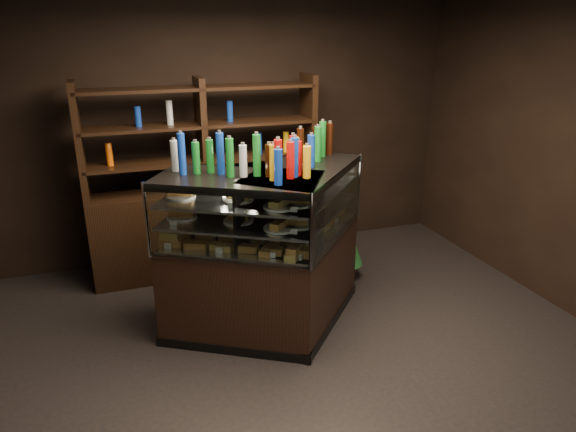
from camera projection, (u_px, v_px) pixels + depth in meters
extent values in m
plane|color=black|center=(316.00, 374.00, 3.83)|extent=(5.00, 5.00, 0.00)
cube|color=black|center=(232.00, 120.00, 5.54)|extent=(5.00, 0.02, 3.00)
cube|color=black|center=(302.00, 276.00, 4.45)|extent=(1.28, 1.33, 0.81)
cube|color=black|center=(301.00, 313.00, 4.58)|extent=(1.32, 1.37, 0.08)
cube|color=black|center=(303.00, 171.00, 4.13)|extent=(1.28, 1.33, 0.06)
cube|color=silver|center=(302.00, 232.00, 4.31)|extent=(1.22, 1.26, 0.02)
cube|color=silver|center=(302.00, 211.00, 4.25)|extent=(1.22, 1.26, 0.02)
cube|color=silver|center=(302.00, 191.00, 4.19)|extent=(1.22, 1.26, 0.02)
cube|color=white|center=(339.00, 206.00, 4.10)|extent=(0.83, 0.93, 0.57)
cylinder|color=silver|center=(359.00, 186.00, 4.64)|extent=(0.03, 0.03, 0.59)
cylinder|color=silver|center=(311.00, 233.00, 3.57)|extent=(0.03, 0.03, 0.59)
cube|color=black|center=(241.00, 291.00, 4.20)|extent=(1.38, 1.16, 0.81)
cube|color=black|center=(243.00, 329.00, 4.33)|extent=(1.42, 1.19, 0.08)
cube|color=black|center=(237.00, 180.00, 3.88)|extent=(1.38, 1.16, 0.06)
cube|color=silver|center=(240.00, 245.00, 4.06)|extent=(1.31, 1.09, 0.02)
cube|color=silver|center=(239.00, 222.00, 4.00)|extent=(1.31, 1.09, 0.02)
cube|color=silver|center=(238.00, 202.00, 3.94)|extent=(1.31, 1.09, 0.02)
cube|color=white|center=(226.00, 227.00, 3.67)|extent=(1.07, 0.63, 0.57)
cylinder|color=silver|center=(311.00, 233.00, 3.57)|extent=(0.03, 0.03, 0.59)
cylinder|color=silver|center=(146.00, 220.00, 3.80)|extent=(0.03, 0.03, 0.59)
cube|color=#BA8942|center=(281.00, 252.00, 3.84)|extent=(0.19, 0.19, 0.06)
cube|color=#BA8942|center=(291.00, 242.00, 4.02)|extent=(0.19, 0.19, 0.06)
cube|color=#BA8942|center=(301.00, 233.00, 4.20)|extent=(0.19, 0.19, 0.06)
cube|color=#BA8942|center=(310.00, 225.00, 4.38)|extent=(0.19, 0.19, 0.06)
cube|color=#BA8942|center=(318.00, 217.00, 4.56)|extent=(0.19, 0.19, 0.06)
cube|color=#BA8942|center=(326.00, 210.00, 4.74)|extent=(0.19, 0.19, 0.06)
cylinder|color=white|center=(279.00, 228.00, 3.83)|extent=(0.24, 0.24, 0.02)
cube|color=#BA8942|center=(279.00, 224.00, 3.82)|extent=(0.18, 0.18, 0.05)
cylinder|color=white|center=(302.00, 209.00, 4.24)|extent=(0.24, 0.24, 0.02)
cube|color=#BA8942|center=(302.00, 205.00, 4.23)|extent=(0.18, 0.18, 0.05)
cylinder|color=white|center=(321.00, 193.00, 4.65)|extent=(0.24, 0.24, 0.02)
cube|color=#BA8942|center=(321.00, 190.00, 4.64)|extent=(0.18, 0.18, 0.05)
cylinder|color=white|center=(279.00, 206.00, 3.78)|extent=(0.24, 0.24, 0.02)
cube|color=#BA8942|center=(279.00, 202.00, 3.76)|extent=(0.18, 0.18, 0.05)
cylinder|color=white|center=(302.00, 189.00, 4.18)|extent=(0.24, 0.24, 0.02)
cube|color=#BA8942|center=(302.00, 185.00, 4.17)|extent=(0.18, 0.18, 0.05)
cylinder|color=white|center=(322.00, 175.00, 4.59)|extent=(0.24, 0.24, 0.02)
cube|color=#BA8942|center=(322.00, 171.00, 4.58)|extent=(0.18, 0.18, 0.05)
cube|color=#BA8942|center=(176.00, 237.00, 4.12)|extent=(0.20, 0.17, 0.06)
cube|color=#BA8942|center=(201.00, 239.00, 4.08)|extent=(0.20, 0.17, 0.06)
cube|color=#BA8942|center=(226.00, 241.00, 4.04)|extent=(0.20, 0.17, 0.06)
cube|color=#BA8942|center=(251.00, 243.00, 4.00)|extent=(0.20, 0.17, 0.06)
cube|color=#BA8942|center=(277.00, 245.00, 3.96)|extent=(0.20, 0.17, 0.06)
cube|color=#BA8942|center=(304.00, 247.00, 3.93)|extent=(0.20, 0.17, 0.06)
cylinder|color=white|center=(182.00, 216.00, 4.08)|extent=(0.24, 0.24, 0.02)
cube|color=#BA8942|center=(182.00, 212.00, 4.07)|extent=(0.19, 0.16, 0.05)
cylinder|color=white|center=(239.00, 220.00, 3.99)|extent=(0.24, 0.24, 0.02)
cube|color=#BA8942|center=(239.00, 216.00, 3.98)|extent=(0.19, 0.16, 0.05)
cylinder|color=white|center=(298.00, 224.00, 3.91)|extent=(0.24, 0.24, 0.02)
cube|color=#BA8942|center=(298.00, 220.00, 3.89)|extent=(0.19, 0.16, 0.05)
cylinder|color=white|center=(181.00, 196.00, 4.02)|extent=(0.24, 0.24, 0.02)
cube|color=#BA8942|center=(180.00, 192.00, 4.01)|extent=(0.19, 0.16, 0.05)
cylinder|color=white|center=(238.00, 199.00, 3.93)|extent=(0.24, 0.24, 0.02)
cube|color=#BA8942|center=(238.00, 195.00, 3.92)|extent=(0.19, 0.16, 0.05)
cylinder|color=white|center=(298.00, 203.00, 3.85)|extent=(0.24, 0.24, 0.02)
cube|color=#BA8942|center=(298.00, 199.00, 3.83)|extent=(0.19, 0.16, 0.05)
cylinder|color=#0F38B2|center=(276.00, 166.00, 3.62)|extent=(0.06, 0.06, 0.28)
cylinder|color=silver|center=(276.00, 145.00, 3.57)|extent=(0.03, 0.03, 0.02)
cylinder|color=yellow|center=(281.00, 163.00, 3.70)|extent=(0.06, 0.06, 0.28)
cylinder|color=silver|center=(281.00, 142.00, 3.65)|extent=(0.03, 0.03, 0.02)
cylinder|color=#147223|center=(287.00, 160.00, 3.79)|extent=(0.06, 0.06, 0.28)
cylinder|color=silver|center=(287.00, 140.00, 3.73)|extent=(0.03, 0.03, 0.02)
cylinder|color=silver|center=(291.00, 157.00, 3.87)|extent=(0.06, 0.06, 0.28)
cylinder|color=silver|center=(292.00, 137.00, 3.82)|extent=(0.03, 0.03, 0.02)
cylinder|color=black|center=(296.00, 154.00, 3.95)|extent=(0.06, 0.06, 0.28)
cylinder|color=silver|center=(296.00, 135.00, 3.90)|extent=(0.03, 0.03, 0.02)
cylinder|color=#D8590A|center=(301.00, 152.00, 4.03)|extent=(0.06, 0.06, 0.28)
cylinder|color=silver|center=(301.00, 133.00, 3.98)|extent=(0.03, 0.03, 0.02)
cylinder|color=#B20C0A|center=(305.00, 149.00, 4.11)|extent=(0.06, 0.06, 0.28)
cylinder|color=silver|center=(305.00, 131.00, 4.06)|extent=(0.03, 0.03, 0.02)
cylinder|color=#0F38B2|center=(309.00, 147.00, 4.19)|extent=(0.06, 0.06, 0.28)
cylinder|color=silver|center=(309.00, 129.00, 4.14)|extent=(0.03, 0.03, 0.02)
cylinder|color=yellow|center=(313.00, 145.00, 4.28)|extent=(0.06, 0.06, 0.28)
cylinder|color=silver|center=(313.00, 127.00, 4.22)|extent=(0.03, 0.03, 0.02)
cylinder|color=#147223|center=(317.00, 143.00, 4.36)|extent=(0.06, 0.06, 0.28)
cylinder|color=silver|center=(317.00, 125.00, 4.31)|extent=(0.03, 0.03, 0.02)
cylinder|color=silver|center=(321.00, 140.00, 4.44)|extent=(0.06, 0.06, 0.28)
cylinder|color=silver|center=(321.00, 123.00, 4.39)|extent=(0.03, 0.03, 0.02)
cylinder|color=black|center=(324.00, 138.00, 4.52)|extent=(0.06, 0.06, 0.28)
cylinder|color=silver|center=(325.00, 121.00, 4.47)|extent=(0.03, 0.03, 0.02)
cylinder|color=#0F38B2|center=(171.00, 155.00, 3.92)|extent=(0.06, 0.06, 0.28)
cylinder|color=silver|center=(170.00, 136.00, 3.87)|extent=(0.03, 0.03, 0.02)
cylinder|color=yellow|center=(183.00, 156.00, 3.90)|extent=(0.06, 0.06, 0.28)
cylinder|color=silver|center=(182.00, 136.00, 3.85)|extent=(0.03, 0.03, 0.02)
cylinder|color=#147223|center=(195.00, 156.00, 3.88)|extent=(0.06, 0.06, 0.28)
cylinder|color=silver|center=(194.00, 137.00, 3.83)|extent=(0.03, 0.03, 0.02)
cylinder|color=silver|center=(207.00, 157.00, 3.87)|extent=(0.06, 0.06, 0.28)
cylinder|color=silver|center=(206.00, 137.00, 3.81)|extent=(0.03, 0.03, 0.02)
cylinder|color=black|center=(219.00, 158.00, 3.85)|extent=(0.06, 0.06, 0.28)
cylinder|color=silver|center=(218.00, 138.00, 3.80)|extent=(0.03, 0.03, 0.02)
cylinder|color=#D8590A|center=(231.00, 158.00, 3.83)|extent=(0.06, 0.06, 0.28)
cylinder|color=silver|center=(230.00, 138.00, 3.78)|extent=(0.03, 0.03, 0.02)
cylinder|color=#B20C0A|center=(243.00, 159.00, 3.81)|extent=(0.06, 0.06, 0.28)
cylinder|color=silver|center=(242.00, 139.00, 3.76)|extent=(0.03, 0.03, 0.02)
cylinder|color=#0F38B2|center=(255.00, 159.00, 3.80)|extent=(0.06, 0.06, 0.28)
cylinder|color=silver|center=(255.00, 139.00, 3.74)|extent=(0.03, 0.03, 0.02)
cylinder|color=yellow|center=(267.00, 160.00, 3.78)|extent=(0.06, 0.06, 0.28)
cylinder|color=silver|center=(267.00, 140.00, 3.73)|extent=(0.03, 0.03, 0.02)
cylinder|color=#147223|center=(280.00, 161.00, 3.76)|extent=(0.06, 0.06, 0.28)
cylinder|color=silver|center=(280.00, 140.00, 3.71)|extent=(0.03, 0.03, 0.02)
cylinder|color=silver|center=(293.00, 161.00, 3.74)|extent=(0.06, 0.06, 0.28)
cylinder|color=silver|center=(293.00, 141.00, 3.69)|extent=(0.03, 0.03, 0.02)
cylinder|color=black|center=(305.00, 162.00, 3.73)|extent=(0.06, 0.06, 0.28)
cylinder|color=silver|center=(306.00, 141.00, 3.68)|extent=(0.03, 0.03, 0.02)
cylinder|color=black|center=(346.00, 270.00, 5.30)|extent=(0.22, 0.22, 0.16)
cone|color=#195927|center=(347.00, 243.00, 5.19)|extent=(0.33, 0.33, 0.45)
cone|color=#195927|center=(348.00, 229.00, 5.14)|extent=(0.25, 0.25, 0.32)
cube|color=black|center=(207.00, 230.00, 5.37)|extent=(2.31, 0.44, 0.90)
cube|color=black|center=(79.00, 143.00, 4.68)|extent=(0.06, 0.38, 1.10)
cube|color=black|center=(202.00, 135.00, 5.03)|extent=(0.06, 0.38, 1.10)
cube|color=black|center=(308.00, 128.00, 5.38)|extent=(0.06, 0.38, 1.10)
cube|color=black|center=(203.00, 160.00, 5.11)|extent=(2.26, 0.40, 0.03)
cube|color=black|center=(201.00, 125.00, 4.99)|extent=(2.26, 0.40, 0.03)
cube|color=black|center=(199.00, 88.00, 4.87)|extent=(2.26, 0.40, 0.03)
cylinder|color=#0F38B2|center=(109.00, 154.00, 4.80)|extent=(0.06, 0.06, 0.22)
cylinder|color=yellow|center=(141.00, 152.00, 4.89)|extent=(0.06, 0.06, 0.22)
cylinder|color=#147223|center=(172.00, 150.00, 4.98)|extent=(0.06, 0.06, 0.22)
cylinder|color=silver|center=(202.00, 147.00, 5.07)|extent=(0.06, 0.06, 0.22)
cylinder|color=black|center=(231.00, 145.00, 5.16)|extent=(0.06, 0.06, 0.22)
cylinder|color=#D8590A|center=(259.00, 143.00, 5.25)|extent=(0.06, 0.06, 0.22)
cylinder|color=#B20C0A|center=(286.00, 141.00, 5.34)|extent=(0.06, 0.06, 0.22)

